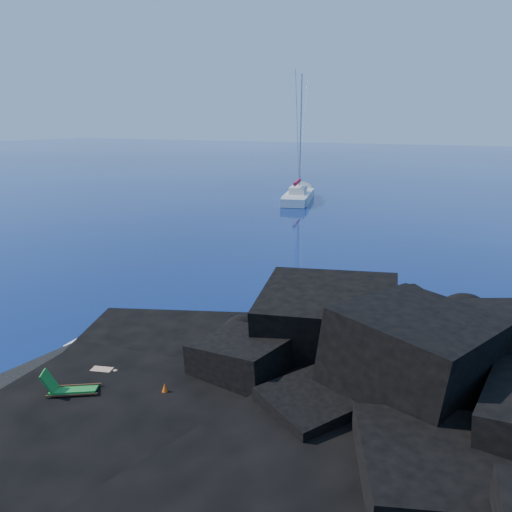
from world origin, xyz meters
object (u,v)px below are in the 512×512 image
Objects in this scene: deck_chair at (73,384)px; marker_cone at (165,391)px; sunbather at (102,372)px; sailboat at (298,201)px.

marker_cone is (2.60, 1.37, -0.29)m from deck_chair.
deck_chair is 0.99× the size of sunbather.
sailboat is 44.73m from marker_cone.
sunbather is at bearing 68.10° from deck_chair.
marker_cone is at bearing -5.41° from deck_chair.
sunbather is (10.00, -42.61, 0.53)m from sailboat.
deck_chair reaches higher than marker_cone.
marker_cone is (12.91, -42.82, 0.63)m from sailboat.
sailboat reaches higher than marker_cone.
sailboat is at bearing 106.78° from marker_cone.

